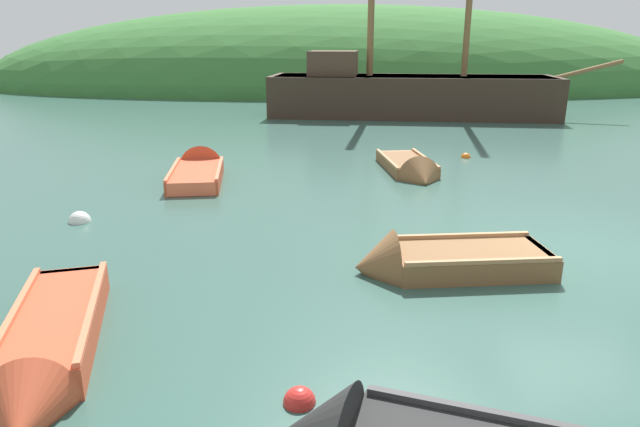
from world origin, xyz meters
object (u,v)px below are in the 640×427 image
object	(u,v)px
buoy_orange	(466,158)
rowboat_near_dock	(49,350)
buoy_red	(299,403)
sailing_ship	(407,101)
buoy_white	(80,222)
rowboat_outer_right	(199,173)
rowboat_far	(412,171)
rowboat_portside	(437,264)

from	to	relation	value
buoy_orange	rowboat_near_dock	bearing A→B (deg)	-123.20
buoy_red	sailing_ship	bearing A→B (deg)	79.33
sailing_ship	buoy_red	xyz separation A→B (m)	(-4.10, -21.78, -0.74)
buoy_white	sailing_ship	bearing A→B (deg)	61.16
rowboat_outer_right	buoy_orange	distance (m)	8.15
rowboat_far	rowboat_outer_right	bearing A→B (deg)	-92.59
rowboat_near_dock	rowboat_portside	world-z (taller)	rowboat_portside
rowboat_far	rowboat_portside	xyz separation A→B (m)	(-0.58, -6.67, 0.04)
rowboat_far	rowboat_portside	distance (m)	6.70
sailing_ship	rowboat_outer_right	world-z (taller)	sailing_ship
sailing_ship	rowboat_outer_right	size ratio (longest dim) A/B	4.54
rowboat_portside	buoy_red	distance (m)	3.93
rowboat_near_dock	rowboat_portside	size ratio (longest dim) A/B	1.15
sailing_ship	buoy_red	distance (m)	22.18
rowboat_far	buoy_orange	distance (m)	2.96
rowboat_near_dock	buoy_red	distance (m)	3.00
sailing_ship	rowboat_portside	world-z (taller)	sailing_ship
rowboat_far	buoy_white	bearing A→B (deg)	-66.71
rowboat_far	rowboat_near_dock	world-z (taller)	rowboat_far
buoy_orange	buoy_red	world-z (taller)	buoy_red
rowboat_portside	rowboat_near_dock	bearing A→B (deg)	22.59
buoy_red	rowboat_far	bearing A→B (deg)	75.43
sailing_ship	buoy_orange	xyz separation A→B (m)	(0.50, -9.56, -0.74)
rowboat_portside	buoy_orange	xyz separation A→B (m)	(2.58, 8.86, -0.12)
rowboat_far	rowboat_outer_right	distance (m)	5.74
rowboat_outer_right	buoy_red	bearing A→B (deg)	-169.39
rowboat_outer_right	buoy_orange	world-z (taller)	rowboat_outer_right
rowboat_near_dock	rowboat_outer_right	bearing A→B (deg)	165.92
rowboat_outer_right	rowboat_portside	bearing A→B (deg)	-147.93
sailing_ship	buoy_orange	world-z (taller)	sailing_ship
buoy_orange	buoy_red	xyz separation A→B (m)	(-4.61, -12.22, 0.00)
sailing_ship	rowboat_outer_right	distance (m)	14.16
sailing_ship	rowboat_near_dock	distance (m)	22.17
rowboat_portside	buoy_orange	bearing A→B (deg)	-111.60
buoy_red	rowboat_near_dock	bearing A→B (deg)	165.43
rowboat_portside	buoy_orange	world-z (taller)	rowboat_portside
buoy_orange	sailing_ship	bearing A→B (deg)	93.01
buoy_red	buoy_orange	bearing A→B (deg)	69.34
rowboat_near_dock	buoy_red	size ratio (longest dim) A/B	10.75
rowboat_near_dock	rowboat_portside	bearing A→B (deg)	102.45
buoy_orange	rowboat_portside	bearing A→B (deg)	-106.26
buoy_white	rowboat_portside	bearing A→B (deg)	-19.98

